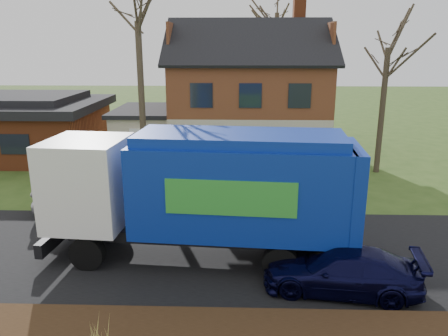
{
  "coord_description": "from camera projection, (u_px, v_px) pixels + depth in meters",
  "views": [
    {
      "loc": [
        1.33,
        -13.05,
        6.61
      ],
      "look_at": [
        0.85,
        2.5,
        2.2
      ],
      "focal_mm": 35.0,
      "sensor_mm": 36.0,
      "label": 1
    }
  ],
  "objects": [
    {
      "name": "ground",
      "position": [
        196.0,
        252.0,
        14.4
      ],
      "size": [
        120.0,
        120.0,
        0.0
      ],
      "primitive_type": "plane",
      "color": "#314D19",
      "rests_on": "ground"
    },
    {
      "name": "road",
      "position": [
        196.0,
        252.0,
        14.4
      ],
      "size": [
        80.0,
        7.0,
        0.02
      ],
      "primitive_type": "cube",
      "color": "black",
      "rests_on": "ground"
    },
    {
      "name": "main_house",
      "position": [
        240.0,
        88.0,
        26.63
      ],
      "size": [
        12.95,
        8.95,
        9.26
      ],
      "color": "beige",
      "rests_on": "ground"
    },
    {
      "name": "ranch_house",
      "position": [
        20.0,
        126.0,
        26.76
      ],
      "size": [
        9.8,
        8.2,
        3.7
      ],
      "color": "#954220",
      "rests_on": "ground"
    },
    {
      "name": "garbage_truck",
      "position": [
        207.0,
        188.0,
        13.35
      ],
      "size": [
        9.78,
        3.32,
        4.12
      ],
      "rotation": [
        0.0,
        0.0,
        -0.08
      ],
      "color": "black",
      "rests_on": "ground"
    },
    {
      "name": "silver_sedan",
      "position": [
        101.0,
        190.0,
        17.95
      ],
      "size": [
        5.43,
        3.08,
        1.69
      ],
      "primitive_type": "imported",
      "rotation": [
        0.0,
        0.0,
        1.84
      ],
      "color": "#9C9DA3",
      "rests_on": "ground"
    },
    {
      "name": "navy_wagon",
      "position": [
        341.0,
        270.0,
        12.0
      ],
      "size": [
        4.49,
        2.38,
        1.24
      ],
      "primitive_type": "imported",
      "rotation": [
        0.0,
        0.0,
        -1.73
      ],
      "color": "black",
      "rests_on": "ground"
    },
    {
      "name": "tree_front_east",
      "position": [
        391.0,
        25.0,
        21.45
      ],
      "size": [
        3.33,
        3.33,
        9.24
      ],
      "color": "#3E3325",
      "rests_on": "ground"
    }
  ]
}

